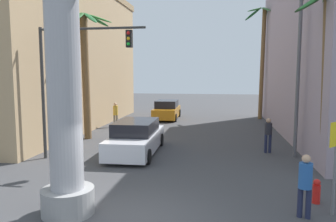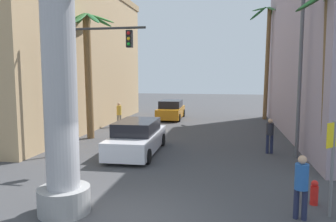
# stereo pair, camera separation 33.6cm
# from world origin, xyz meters

# --- Properties ---
(ground_plane) EXTENTS (89.30, 89.30, 0.00)m
(ground_plane) POSITION_xyz_m (0.00, 10.00, 0.00)
(ground_plane) COLOR #424244
(building_left) EXTENTS (8.41, 19.20, 10.15)m
(building_left) POSITION_xyz_m (-10.33, 13.97, 5.09)
(building_left) COLOR tan
(building_left) RESTS_ON ground
(neon_sign_pole) EXTENTS (3.42, 1.39, 11.99)m
(neon_sign_pole) POSITION_xyz_m (-1.85, 0.26, 5.43)
(neon_sign_pole) COLOR #9E9EA3
(neon_sign_pole) RESTS_ON ground
(street_lamp) EXTENTS (2.25, 0.28, 7.72)m
(street_lamp) POSITION_xyz_m (5.22, 7.62, 4.60)
(street_lamp) COLOR #59595E
(street_lamp) RESTS_ON ground
(crossing_sign) EXTENTS (0.47, 0.47, 2.54)m
(crossing_sign) POSITION_xyz_m (5.13, 1.26, 1.66)
(crossing_sign) COLOR slate
(crossing_sign) RESTS_ON ground
(traffic_light_mast) EXTENTS (4.69, 0.32, 5.72)m
(traffic_light_mast) POSITION_xyz_m (-4.09, 5.60, 4.02)
(traffic_light_mast) COLOR #333333
(traffic_light_mast) RESTS_ON ground
(car_lead) EXTENTS (2.11, 5.10, 1.56)m
(car_lead) POSITION_xyz_m (-1.75, 7.11, 0.74)
(car_lead) COLOR black
(car_lead) RESTS_ON ground
(car_far) EXTENTS (2.06, 4.60, 1.56)m
(car_far) POSITION_xyz_m (-2.23, 19.21, 0.74)
(car_far) COLOR black
(car_far) RESTS_ON ground
(palm_tree_mid_left) EXTENTS (3.19, 3.22, 7.19)m
(palm_tree_mid_left) POSITION_xyz_m (-5.44, 10.11, 4.48)
(palm_tree_mid_left) COLOR brown
(palm_tree_mid_left) RESTS_ON ground
(palm_tree_near_right) EXTENTS (2.41, 2.47, 6.71)m
(palm_tree_near_right) POSITION_xyz_m (6.00, 5.35, 4.05)
(palm_tree_near_right) COLOR brown
(palm_tree_near_right) RESTS_ON ground
(palm_tree_far_right) EXTENTS (3.12, 3.29, 9.21)m
(palm_tree_far_right) POSITION_xyz_m (5.52, 20.50, 5.72)
(palm_tree_far_right) COLOR brown
(palm_tree_far_right) RESTS_ON ground
(pedestrian_far_left) EXTENTS (0.48, 0.48, 1.73)m
(pedestrian_far_left) POSITION_xyz_m (-5.17, 14.51, 1.01)
(pedestrian_far_left) COLOR gray
(pedestrian_far_left) RESTS_ON ground
(pedestrian_by_sign) EXTENTS (0.43, 0.43, 1.68)m
(pedestrian_by_sign) POSITION_xyz_m (4.33, 0.97, 0.98)
(pedestrian_by_sign) COLOR #1E233F
(pedestrian_by_sign) RESTS_ON ground
(pedestrian_mid_right) EXTENTS (0.40, 0.40, 1.66)m
(pedestrian_mid_right) POSITION_xyz_m (4.42, 8.18, 0.97)
(pedestrian_mid_right) COLOR #1E233F
(pedestrian_mid_right) RESTS_ON ground
(fire_hydrant) EXTENTS (0.22, 0.22, 0.72)m
(fire_hydrant) POSITION_xyz_m (4.93, 2.04, 0.35)
(fire_hydrant) COLOR red
(fire_hydrant) RESTS_ON ground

